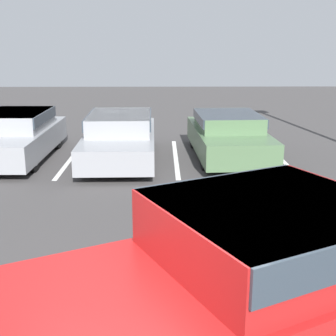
{
  "coord_description": "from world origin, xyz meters",
  "views": [
    {
      "loc": [
        0.15,
        -3.39,
        3.16
      ],
      "look_at": [
        0.26,
        4.51,
        1.0
      ],
      "focal_mm": 50.0,
      "sensor_mm": 36.0,
      "label": 1
    }
  ],
  "objects_px": {
    "parked_sedan_a": "(17,134)",
    "pickup_truck": "(293,279)",
    "parked_sedan_b": "(120,135)",
    "parked_sedan_c": "(228,134)"
  },
  "relations": [
    {
      "from": "parked_sedan_a",
      "to": "pickup_truck",
      "type": "bearing_deg",
      "value": 32.71
    },
    {
      "from": "parked_sedan_a",
      "to": "parked_sedan_b",
      "type": "relative_size",
      "value": 0.96
    },
    {
      "from": "parked_sedan_a",
      "to": "parked_sedan_b",
      "type": "distance_m",
      "value": 2.84
    },
    {
      "from": "parked_sedan_b",
      "to": "parked_sedan_c",
      "type": "distance_m",
      "value": 2.98
    },
    {
      "from": "pickup_truck",
      "to": "parked_sedan_a",
      "type": "bearing_deg",
      "value": 94.93
    },
    {
      "from": "parked_sedan_b",
      "to": "pickup_truck",
      "type": "bearing_deg",
      "value": 15.28
    },
    {
      "from": "pickup_truck",
      "to": "parked_sedan_c",
      "type": "height_order",
      "value": "pickup_truck"
    },
    {
      "from": "pickup_truck",
      "to": "parked_sedan_b",
      "type": "relative_size",
      "value": 1.26
    },
    {
      "from": "parked_sedan_a",
      "to": "parked_sedan_c",
      "type": "distance_m",
      "value": 5.8
    },
    {
      "from": "parked_sedan_a",
      "to": "parked_sedan_c",
      "type": "bearing_deg",
      "value": 91.72
    }
  ]
}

